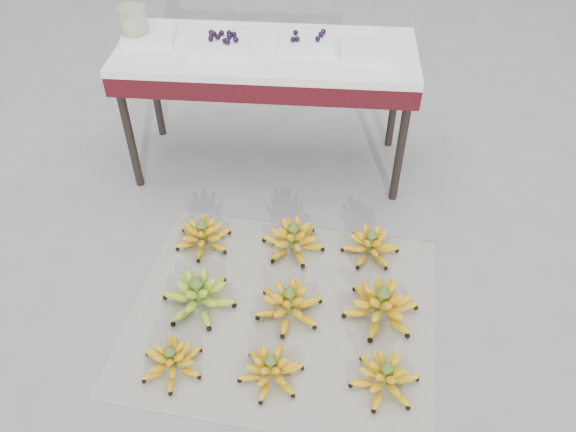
# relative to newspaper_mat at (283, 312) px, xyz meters

# --- Properties ---
(ground) EXTENTS (60.00, 60.00, 0.00)m
(ground) POSITION_rel_newspaper_mat_xyz_m (-0.02, 0.02, -0.00)
(ground) COLOR slate
(ground) RESTS_ON ground
(newspaper_mat) EXTENTS (1.35, 1.17, 0.01)m
(newspaper_mat) POSITION_rel_newspaper_mat_xyz_m (0.00, 0.00, 0.00)
(newspaper_mat) COLOR white
(newspaper_mat) RESTS_ON ground
(bunch_front_left) EXTENTS (0.31, 0.31, 0.15)m
(bunch_front_left) POSITION_rel_newspaper_mat_xyz_m (-0.39, -0.30, 0.05)
(bunch_front_left) COLOR #FFB800
(bunch_front_left) RESTS_ON newspaper_mat
(bunch_front_center) EXTENTS (0.29, 0.29, 0.15)m
(bunch_front_center) POSITION_rel_newspaper_mat_xyz_m (-0.02, -0.31, 0.05)
(bunch_front_center) COLOR #FFB800
(bunch_front_center) RESTS_ON newspaper_mat
(bunch_front_right) EXTENTS (0.31, 0.31, 0.16)m
(bunch_front_right) POSITION_rel_newspaper_mat_xyz_m (0.41, -0.31, 0.06)
(bunch_front_right) COLOR #FFB800
(bunch_front_right) RESTS_ON newspaper_mat
(bunch_mid_left) EXTENTS (0.34, 0.34, 0.19)m
(bunch_mid_left) POSITION_rel_newspaper_mat_xyz_m (-0.35, 0.01, 0.07)
(bunch_mid_left) COLOR #80BA35
(bunch_mid_left) RESTS_ON newspaper_mat
(bunch_mid_center) EXTENTS (0.28, 0.28, 0.17)m
(bunch_mid_center) POSITION_rel_newspaper_mat_xyz_m (0.03, -0.00, 0.06)
(bunch_mid_center) COLOR #FFB800
(bunch_mid_center) RESTS_ON newspaper_mat
(bunch_mid_right) EXTENTS (0.38, 0.38, 0.19)m
(bunch_mid_right) POSITION_rel_newspaper_mat_xyz_m (0.40, 0.02, 0.07)
(bunch_mid_right) COLOR #FFB800
(bunch_mid_right) RESTS_ON newspaper_mat
(bunch_back_left) EXTENTS (0.29, 0.29, 0.16)m
(bunch_back_left) POSITION_rel_newspaper_mat_xyz_m (-0.40, 0.36, 0.06)
(bunch_back_left) COLOR #FFB800
(bunch_back_left) RESTS_ON newspaper_mat
(bunch_back_center) EXTENTS (0.34, 0.34, 0.17)m
(bunch_back_center) POSITION_rel_newspaper_mat_xyz_m (0.01, 0.37, 0.06)
(bunch_back_center) COLOR #FFB800
(bunch_back_center) RESTS_ON newspaper_mat
(bunch_back_right) EXTENTS (0.34, 0.34, 0.16)m
(bunch_back_right) POSITION_rel_newspaper_mat_xyz_m (0.37, 0.37, 0.06)
(bunch_back_right) COLOR #FFB800
(bunch_back_right) RESTS_ON newspaper_mat
(vendor_table) EXTENTS (1.42, 0.57, 0.68)m
(vendor_table) POSITION_rel_newspaper_mat_xyz_m (-0.17, 1.02, 0.60)
(vendor_table) COLOR black
(vendor_table) RESTS_ON ground
(tray_far_left) EXTENTS (0.26, 0.20, 0.04)m
(tray_far_left) POSITION_rel_newspaper_mat_xyz_m (-0.74, 1.05, 0.70)
(tray_far_left) COLOR white
(tray_far_left) RESTS_ON vendor_table
(tray_left) EXTENTS (0.30, 0.24, 0.07)m
(tray_left) POSITION_rel_newspaper_mat_xyz_m (-0.38, 0.99, 0.70)
(tray_left) COLOR white
(tray_left) RESTS_ON vendor_table
(tray_right) EXTENTS (0.27, 0.20, 0.07)m
(tray_right) POSITION_rel_newspaper_mat_xyz_m (0.02, 1.05, 0.70)
(tray_right) COLOR white
(tray_right) RESTS_ON vendor_table
(tray_far_right) EXTENTS (0.24, 0.17, 0.04)m
(tray_far_right) POSITION_rel_newspaper_mat_xyz_m (0.30, 0.98, 0.70)
(tray_far_right) COLOR white
(tray_far_right) RESTS_ON vendor_table
(glass_jar) EXTENTS (0.14, 0.14, 0.16)m
(glass_jar) POSITION_rel_newspaper_mat_xyz_m (-0.80, 1.05, 0.76)
(glass_jar) COLOR beige
(glass_jar) RESTS_ON vendor_table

